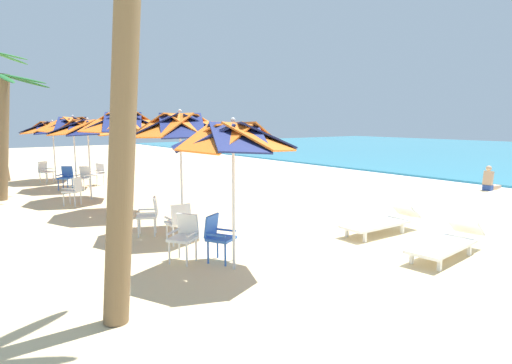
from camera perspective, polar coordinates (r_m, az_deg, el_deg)
name	(u,v)px	position (r m, az deg, el deg)	size (l,w,h in m)	color
ground_plane	(384,249)	(9.07, 16.66, -8.57)	(80.00, 80.00, 0.00)	beige
beach_umbrella_0	(233,138)	(7.17, -3.06, 5.87)	(2.15, 2.15, 2.61)	silver
plastic_chair_0	(218,235)	(7.88, -5.10, -7.04)	(0.62, 0.60, 0.87)	blue
plastic_chair_1	(184,235)	(7.98, -9.50, -6.93)	(0.62, 0.63, 0.87)	white
beach_umbrella_1	(180,126)	(9.76, -10.05, 7.30)	(2.36, 2.36, 2.81)	silver
plastic_chair_2	(150,214)	(9.90, -13.94, -4.09)	(0.59, 0.61, 0.87)	white
plastic_chair_3	(179,221)	(9.08, -10.21, -5.09)	(0.50, 0.47, 0.87)	white
beach_umbrella_2	(124,123)	(12.32, -17.17, 7.49)	(2.46, 2.46, 2.87)	silver
plastic_chair_4	(122,193)	(12.95, -17.41, -1.36)	(0.48, 0.50, 0.87)	white
plastic_chair_5	(120,199)	(11.95, -17.68, -2.15)	(0.49, 0.51, 0.87)	white
beach_umbrella_3	(88,128)	(14.73, -21.48, 6.69)	(2.48, 2.48, 2.65)	silver
plastic_chair_6	(74,189)	(14.04, -23.05, -0.92)	(0.63, 0.63, 0.87)	white
beach_umbrella_4	(73,125)	(17.54, -23.14, 6.95)	(2.50, 2.50, 2.76)	silver
plastic_chair_7	(98,173)	(18.17, -20.26, 1.17)	(0.60, 0.61, 0.87)	white
plastic_chair_8	(66,176)	(17.46, -23.96, 0.70)	(0.63, 0.63, 0.87)	blue
plastic_chair_9	(83,177)	(17.09, -21.99, 0.67)	(0.63, 0.63, 0.87)	white
beach_umbrella_5	(53,128)	(20.02, -25.43, 6.49)	(2.56, 2.56, 2.58)	silver
plastic_chair_10	(45,171)	(19.82, -26.25, 1.38)	(0.62, 0.61, 0.87)	white
sun_lounger_0	(447,242)	(8.92, 24.04, -7.35)	(0.84, 2.20, 0.62)	white
sun_lounger_1	(381,222)	(10.19, 16.34, -5.07)	(0.69, 2.16, 0.62)	white
palm_tree_0	(121,57)	(5.58, -17.55, 15.52)	(3.00, 2.78, 5.47)	brown
palm_tree_2	(2,123)	(15.95, -30.70, 6.73)	(2.85, 3.34, 4.06)	brown
beachgoer_seated	(490,182)	(18.08, 28.66, -0.02)	(0.30, 0.93, 0.92)	#2D4CA5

